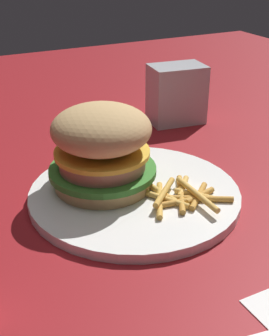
% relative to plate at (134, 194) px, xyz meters
% --- Properties ---
extents(ground_plane, '(1.60, 1.60, 0.00)m').
position_rel_plate_xyz_m(ground_plane, '(-0.02, 0.01, -0.01)').
color(ground_plane, maroon).
extents(plate, '(0.26, 0.26, 0.01)m').
position_rel_plate_xyz_m(plate, '(0.00, 0.00, 0.00)').
color(plate, white).
rests_on(plate, ground_plane).
extents(sandwich, '(0.13, 0.13, 0.10)m').
position_rel_plate_xyz_m(sandwich, '(-0.03, -0.03, 0.06)').
color(sandwich, tan).
rests_on(sandwich, plate).
extents(fries_pile, '(0.10, 0.10, 0.01)m').
position_rel_plate_xyz_m(fries_pile, '(0.04, 0.04, 0.01)').
color(fries_pile, gold).
rests_on(fries_pile, plate).
extents(napkin_dispenser, '(0.07, 0.10, 0.10)m').
position_rel_plate_xyz_m(napkin_dispenser, '(-0.20, 0.18, 0.04)').
color(napkin_dispenser, '#B7BABF').
rests_on(napkin_dispenser, ground_plane).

